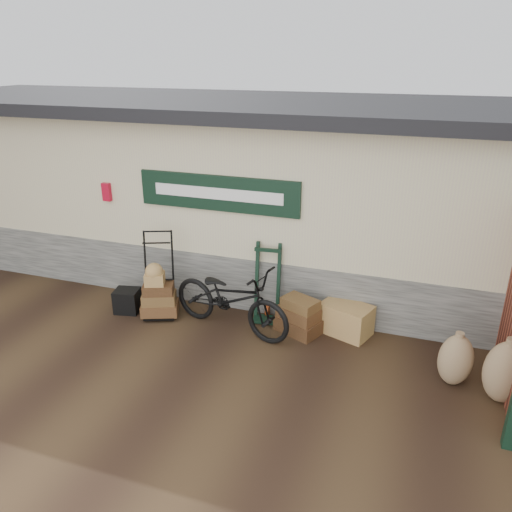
{
  "coord_description": "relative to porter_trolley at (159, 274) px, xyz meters",
  "views": [
    {
      "loc": [
        2.65,
        -5.85,
        3.94
      ],
      "look_at": [
        0.34,
        0.9,
        1.02
      ],
      "focal_mm": 35.0,
      "sensor_mm": 36.0,
      "label": 1
    }
  ],
  "objects": [
    {
      "name": "black_trunk",
      "position": [
        -0.54,
        -0.15,
        -0.5
      ],
      "size": [
        0.44,
        0.4,
        0.38
      ],
      "primitive_type": "cube",
      "rotation": [
        0.0,
        0.0,
        0.2
      ],
      "color": "black",
      "rests_on": "ground"
    },
    {
      "name": "bicycle",
      "position": [
        1.28,
        -0.14,
        -0.1
      ],
      "size": [
        1.17,
        2.14,
        1.18
      ],
      "primitive_type": "imported",
      "rotation": [
        0.0,
        0.0,
        1.33
      ],
      "color": "black",
      "rests_on": "ground"
    },
    {
      "name": "burlap_sack_right",
      "position": [
        5.0,
        -0.66,
        -0.28
      ],
      "size": [
        0.59,
        0.52,
        0.82
      ],
      "primitive_type": "ellipsoid",
      "rotation": [
        0.0,
        0.0,
        0.2
      ],
      "color": "brown",
      "rests_on": "ground"
    },
    {
      "name": "burlap_sack_left",
      "position": [
        4.45,
        -0.48,
        -0.34
      ],
      "size": [
        0.54,
        0.5,
        0.7
      ],
      "primitive_type": "ellipsoid",
      "rotation": [
        0.0,
        0.0,
        0.35
      ],
      "color": "brown",
      "rests_on": "ground"
    },
    {
      "name": "green_barrow",
      "position": [
        1.69,
        0.37,
        -0.07
      ],
      "size": [
        0.49,
        0.43,
        1.25
      ],
      "primitive_type": null,
      "rotation": [
        0.0,
        0.0,
        0.1
      ],
      "color": "black",
      "rests_on": "ground"
    },
    {
      "name": "ground",
      "position": [
        1.15,
        -0.47,
        -0.69
      ],
      "size": [
        80.0,
        80.0,
        0.0
      ],
      "primitive_type": "plane",
      "color": "black",
      "rests_on": "ground"
    },
    {
      "name": "station_building",
      "position": [
        1.14,
        2.26,
        0.92
      ],
      "size": [
        14.4,
        4.1,
        3.2
      ],
      "color": "#4C4C47",
      "rests_on": "ground"
    },
    {
      "name": "porter_trolley",
      "position": [
        0.0,
        0.0,
        0.0
      ],
      "size": [
        0.83,
        0.73,
        1.38
      ],
      "primitive_type": null,
      "rotation": [
        0.0,
        0.0,
        0.37
      ],
      "color": "black",
      "rests_on": "ground"
    },
    {
      "name": "wicker_hamper",
      "position": [
        2.95,
        0.32,
        -0.46
      ],
      "size": [
        0.84,
        0.69,
        0.47
      ],
      "primitive_type": "cube",
      "rotation": [
        0.0,
        0.0,
        -0.34
      ],
      "color": "#94643B",
      "rests_on": "ground"
    },
    {
      "name": "suitcase_stack",
      "position": [
        2.26,
        0.12,
        -0.4
      ],
      "size": [
        0.76,
        0.64,
        0.58
      ],
      "primitive_type": null,
      "rotation": [
        0.0,
        0.0,
        -0.42
      ],
      "color": "#392512",
      "rests_on": "ground"
    }
  ]
}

